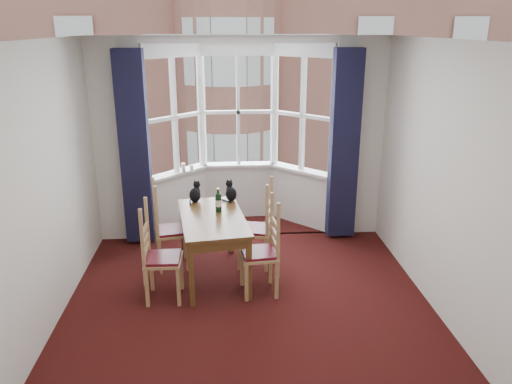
{
  "coord_description": "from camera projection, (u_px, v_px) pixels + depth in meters",
  "views": [
    {
      "loc": [
        -0.26,
        -4.52,
        2.93
      ],
      "look_at": [
        0.13,
        1.05,
        1.05
      ],
      "focal_mm": 35.0,
      "sensor_mm": 36.0,
      "label": 1
    }
  ],
  "objects": [
    {
      "name": "dining_table",
      "position": [
        213.0,
        224.0,
        5.91
      ],
      "size": [
        0.91,
        1.45,
        0.78
      ],
      "color": "brown",
      "rests_on": "floor"
    },
    {
      "name": "wine_bottle",
      "position": [
        218.0,
        201.0,
        5.98
      ],
      "size": [
        0.08,
        0.08,
        0.3
      ],
      "color": "black",
      "rests_on": "dining_table"
    },
    {
      "name": "wall_back_pier_right",
      "position": [
        357.0,
        139.0,
        7.02
      ],
      "size": [
        0.7,
        0.12,
        2.8
      ],
      "primitive_type": "cube",
      "color": "silver",
      "rests_on": "floor"
    },
    {
      "name": "bay_window",
      "position": [
        239.0,
        133.0,
        7.38
      ],
      "size": [
        2.76,
        0.94,
        2.8
      ],
      "color": "white",
      "rests_on": "floor"
    },
    {
      "name": "curtain_left",
      "position": [
        135.0,
        149.0,
        6.66
      ],
      "size": [
        0.38,
        0.22,
        2.6
      ],
      "primitive_type": "cube",
      "color": "#181734",
      "rests_on": "floor"
    },
    {
      "name": "chair_left_far",
      "position": [
        164.0,
        232.0,
        6.21
      ],
      "size": [
        0.47,
        0.49,
        0.92
      ],
      "color": "#AB8453",
      "rests_on": "floor"
    },
    {
      "name": "curtain_right",
      "position": [
        344.0,
        146.0,
        6.85
      ],
      "size": [
        0.38,
        0.22,
        2.6
      ],
      "primitive_type": "cube",
      "color": "#181734",
      "rests_on": "floor"
    },
    {
      "name": "wall_left",
      "position": [
        36.0,
        197.0,
        4.65
      ],
      "size": [
        0.0,
        4.5,
        4.5
      ],
      "primitive_type": "plane",
      "rotation": [
        1.57,
        0.0,
        1.57
      ],
      "color": "silver",
      "rests_on": "floor"
    },
    {
      "name": "candle_short",
      "position": [
        192.0,
        168.0,
        7.37
      ],
      "size": [
        0.06,
        0.06,
        0.09
      ],
      "primitive_type": "cylinder",
      "color": "white",
      "rests_on": "bay_window"
    },
    {
      "name": "cat_left",
      "position": [
        195.0,
        194.0,
        6.34
      ],
      "size": [
        0.2,
        0.23,
        0.28
      ],
      "color": "black",
      "rests_on": "dining_table"
    },
    {
      "name": "chair_right_far",
      "position": [
        262.0,
        231.0,
        6.26
      ],
      "size": [
        0.49,
        0.5,
        0.92
      ],
      "color": "#AB8453",
      "rests_on": "floor"
    },
    {
      "name": "ceiling",
      "position": [
        249.0,
        40.0,
        4.33
      ],
      "size": [
        4.5,
        4.5,
        0.0
      ],
      "primitive_type": "plane",
      "rotation": [
        3.14,
        0.0,
        0.0
      ],
      "color": "white",
      "rests_on": "floor"
    },
    {
      "name": "street",
      "position": [
        225.0,
        149.0,
        37.63
      ],
      "size": [
        80.0,
        80.0,
        0.0
      ],
      "primitive_type": "plane",
      "color": "#333335",
      "rests_on": "ground"
    },
    {
      "name": "tenement_building",
      "position": [
        227.0,
        64.0,
        17.97
      ],
      "size": [
        18.4,
        7.8,
        15.2
      ],
      "color": "#AB6B58",
      "rests_on": "street"
    },
    {
      "name": "cat_right",
      "position": [
        231.0,
        193.0,
        6.38
      ],
      "size": [
        0.19,
        0.23,
        0.28
      ],
      "color": "black",
      "rests_on": "dining_table"
    },
    {
      "name": "wall_near",
      "position": [
        274.0,
        327.0,
        2.65
      ],
      "size": [
        4.0,
        0.0,
        4.0
      ],
      "primitive_type": "plane",
      "rotation": [
        -1.57,
        0.0,
        0.0
      ],
      "color": "silver",
      "rests_on": "floor"
    },
    {
      "name": "wall_back_pier_left",
      "position": [
        120.0,
        143.0,
        6.8
      ],
      "size": [
        0.7,
        0.12,
        2.8
      ],
      "primitive_type": "cube",
      "color": "silver",
      "rests_on": "floor"
    },
    {
      "name": "chair_left_near",
      "position": [
        155.0,
        260.0,
        5.48
      ],
      "size": [
        0.41,
        0.43,
        0.92
      ],
      "color": "#AB8453",
      "rests_on": "floor"
    },
    {
      "name": "wall_right",
      "position": [
        452.0,
        188.0,
        4.91
      ],
      "size": [
        0.0,
        4.5,
        4.5
      ],
      "primitive_type": "plane",
      "rotation": [
        1.57,
        0.0,
        -1.57
      ],
      "color": "silver",
      "rests_on": "floor"
    },
    {
      "name": "floor",
      "position": [
        250.0,
        319.0,
        5.23
      ],
      "size": [
        4.5,
        4.5,
        0.0
      ],
      "primitive_type": "plane",
      "color": "black",
      "rests_on": "ground"
    },
    {
      "name": "chair_right_near",
      "position": [
        267.0,
        254.0,
        5.63
      ],
      "size": [
        0.44,
        0.46,
        0.92
      ],
      "color": "#AB8453",
      "rests_on": "floor"
    },
    {
      "name": "candle_tall",
      "position": [
        183.0,
        167.0,
        7.33
      ],
      "size": [
        0.06,
        0.06,
        0.13
      ],
      "primitive_type": "cylinder",
      "color": "white",
      "rests_on": "bay_window"
    }
  ]
}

